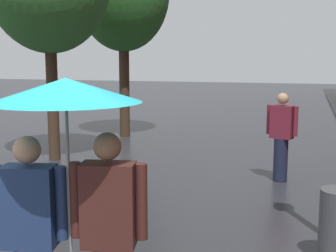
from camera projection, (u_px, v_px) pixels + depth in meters
couple_under_umbrella at (68, 174)px, 3.44m from camera, size 1.18×1.13×2.14m
pedestrian_walking_midground at (281, 137)px, 8.45m from camera, size 0.57×0.33×1.65m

